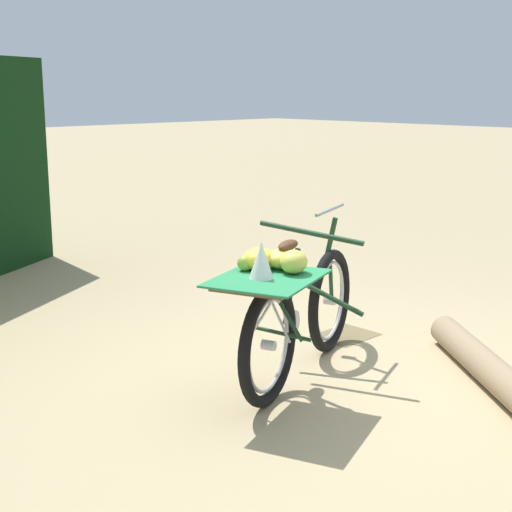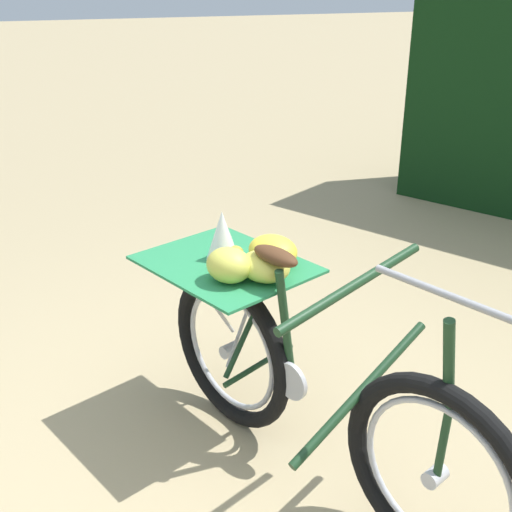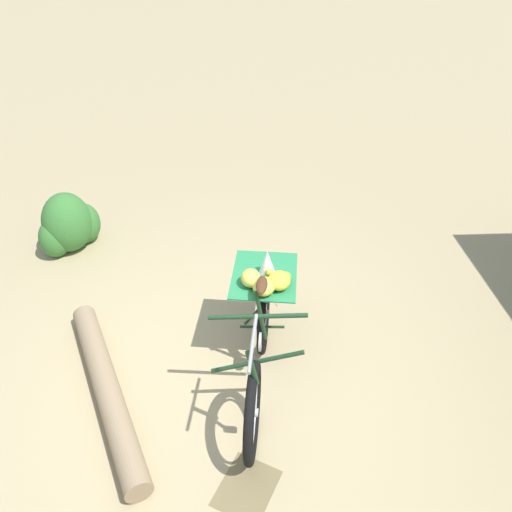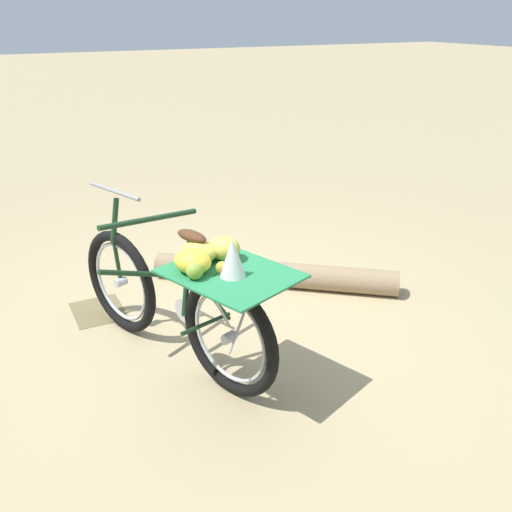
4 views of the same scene
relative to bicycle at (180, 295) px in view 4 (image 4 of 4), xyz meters
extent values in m
plane|color=tan|center=(0.21, -0.25, -0.49)|extent=(60.00, 60.00, 0.00)
torus|color=black|center=(0.60, 0.22, -0.12)|extent=(0.71, 0.32, 0.73)
torus|color=#B7B7BC|center=(0.60, 0.22, -0.12)|extent=(0.54, 0.22, 0.57)
cylinder|color=#B7B7BC|center=(0.60, 0.22, -0.12)|extent=(0.08, 0.10, 0.06)
torus|color=black|center=(-0.39, -0.15, -0.12)|extent=(0.71, 0.32, 0.73)
torus|color=#B7B7BC|center=(-0.39, -0.15, -0.12)|extent=(0.54, 0.22, 0.57)
cylinder|color=#B7B7BC|center=(-0.39, -0.15, -0.12)|extent=(0.08, 0.10, 0.06)
cylinder|color=#19381E|center=(0.29, 0.10, 0.04)|extent=(0.28, 0.67, 0.30)
cylinder|color=#19381E|center=(0.23, 0.08, 0.43)|extent=(0.28, 0.68, 0.11)
cylinder|color=#19381E|center=(-0.07, -0.03, 0.15)|extent=(0.07, 0.12, 0.49)
cylinder|color=#19381E|center=(-0.21, -0.08, -0.11)|extent=(0.16, 0.37, 0.05)
cylinder|color=#19381E|center=(-0.25, -0.10, 0.10)|extent=(0.13, 0.31, 0.47)
cylinder|color=#19381E|center=(0.61, 0.22, 0.03)|extent=(0.04, 0.05, 0.30)
cylinder|color=#19381E|center=(0.59, 0.22, 0.32)|extent=(0.07, 0.10, 0.30)
cylinder|color=gray|center=(0.56, 0.20, 0.53)|extent=(0.50, 0.20, 0.02)
ellipsoid|color=#4C2D19|center=(-0.12, -0.05, 0.42)|extent=(0.24, 0.16, 0.06)
cylinder|color=#B7B7BC|center=(-0.03, -0.02, -0.09)|extent=(0.16, 0.07, 0.16)
cylinder|color=#B7B7BC|center=(-0.30, -0.12, 0.07)|extent=(0.09, 0.20, 0.39)
cylinder|color=#B7B7BC|center=(-0.49, -0.19, 0.07)|extent=(0.10, 0.23, 0.39)
cube|color=brown|center=(-0.40, -0.16, 0.27)|extent=(0.72, 0.62, 0.02)
cube|color=#287F4C|center=(-0.40, -0.16, 0.29)|extent=(0.83, 0.74, 0.01)
ellipsoid|color=yellow|center=(-0.31, 0.02, 0.36)|extent=(0.27, 0.25, 0.13)
ellipsoid|color=#CCC64C|center=(-0.19, -0.07, 0.35)|extent=(0.27, 0.25, 0.12)
ellipsoid|color=#CCC64C|center=(-0.23, -0.20, 0.36)|extent=(0.24, 0.23, 0.14)
sphere|color=#8CAD38|center=(-0.39, 0.04, 0.34)|extent=(0.09, 0.09, 0.09)
sphere|color=#B29333|center=(-0.40, -0.11, 0.33)|extent=(0.07, 0.07, 0.07)
cone|color=white|center=(-0.45, -0.15, 0.40)|extent=(0.18, 0.18, 0.21)
cylinder|color=#937A5B|center=(0.71, -1.05, -0.39)|extent=(1.38, 1.69, 0.20)
cube|color=olive|center=(0.93, 0.34, -0.49)|extent=(0.44, 0.36, 0.01)
camera|label=1|loc=(-3.36, -3.11, 1.35)|focal=53.08mm
camera|label=2|loc=(1.90, -0.94, 1.40)|focal=45.00mm
camera|label=3|loc=(2.56, 1.19, 2.78)|focal=34.22mm
camera|label=4|loc=(-2.88, 0.95, 1.58)|focal=39.22mm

